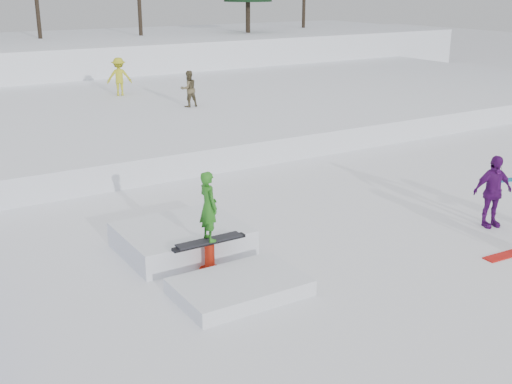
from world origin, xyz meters
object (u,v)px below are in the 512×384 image
walker_ygreen (119,77)px  jib_rail_feature (197,248)px  spectator_purple (492,191)px  walker_olive (189,89)px

walker_ygreen → jib_rail_feature: bearing=94.4°
walker_ygreen → spectator_purple: 18.28m
walker_olive → spectator_purple: walker_olive is taller
walker_olive → jib_rail_feature: 13.51m
spectator_purple → jib_rail_feature: (-6.92, 1.86, -0.57)m
walker_olive → jib_rail_feature: walker_olive is taller
spectator_purple → jib_rail_feature: size_ratio=0.40×
walker_ygreen → walker_olive: bearing=128.5°
jib_rail_feature → walker_ygreen: bearing=74.8°
walker_olive → walker_ygreen: 4.32m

